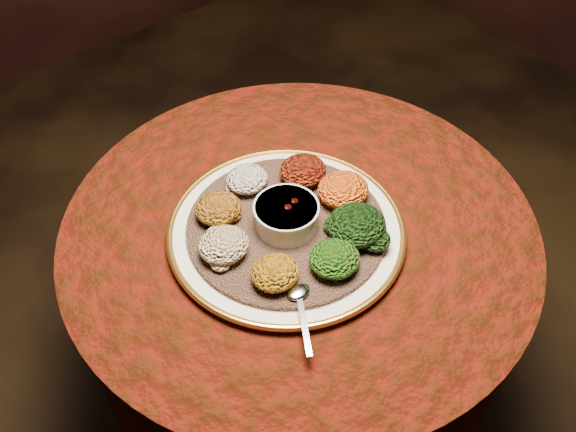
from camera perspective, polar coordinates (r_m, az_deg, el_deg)
table at (r=1.43m, az=0.92°, el=-5.54°), size 0.96×0.96×0.73m
platter at (r=1.26m, az=-0.15°, el=-1.31°), size 0.58×0.58×0.02m
injera at (r=1.25m, az=-0.15°, el=-0.98°), size 0.46×0.46×0.01m
stew_bowl at (r=1.23m, az=-0.16°, el=0.13°), size 0.13×0.13×0.05m
spoon at (r=1.13m, az=1.01°, el=-7.19°), size 0.10×0.13×0.01m
portion_ayib at (r=1.31m, az=-3.68°, el=3.30°), size 0.09×0.08×0.04m
portion_kitfo at (r=1.32m, az=1.33°, el=4.06°), size 0.10×0.09×0.05m
portion_tikil at (r=1.28m, az=4.92°, el=2.35°), size 0.11×0.10×0.05m
portion_gomen at (r=1.22m, az=6.10°, el=-0.81°), size 0.11×0.11×0.05m
portion_mixveg at (r=1.17m, az=4.15°, el=-3.82°), size 0.10×0.09×0.05m
portion_kik at (r=1.15m, az=-1.17°, el=-5.07°), size 0.09×0.08×0.04m
portion_timatim at (r=1.19m, az=-5.74°, el=-2.57°), size 0.10×0.09×0.05m
portion_shiro at (r=1.26m, az=-6.22°, el=0.67°), size 0.09×0.09×0.04m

